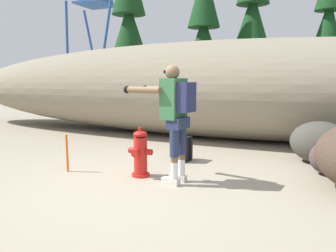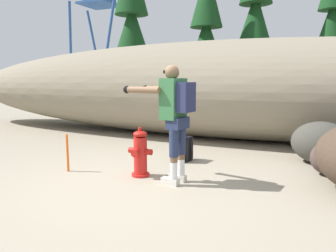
{
  "view_description": "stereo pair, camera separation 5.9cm",
  "coord_description": "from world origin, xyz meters",
  "px_view_note": "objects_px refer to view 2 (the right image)",
  "views": [
    {
      "loc": [
        2.02,
        -3.84,
        1.47
      ],
      "look_at": [
        0.09,
        0.69,
        0.75
      ],
      "focal_mm": 34.52,
      "sensor_mm": 36.0,
      "label": 1
    },
    {
      "loc": [
        2.08,
        -3.82,
        1.47
      ],
      "look_at": [
        0.09,
        0.69,
        0.75
      ],
      "focal_mm": 34.52,
      "sensor_mm": 36.0,
      "label": 2
    }
  ],
  "objects_px": {
    "boulder_small": "(331,158)",
    "spare_backpack": "(184,149)",
    "fire_hydrant": "(140,154)",
    "boulder_mid": "(321,143)",
    "survey_stake": "(68,153)",
    "utility_worker": "(173,110)"
  },
  "relations": [
    {
      "from": "boulder_small",
      "to": "spare_backpack",
      "type": "bearing_deg",
      "value": -177.21
    },
    {
      "from": "fire_hydrant",
      "to": "spare_backpack",
      "type": "relative_size",
      "value": 1.59
    },
    {
      "from": "boulder_mid",
      "to": "survey_stake",
      "type": "distance_m",
      "value": 4.29
    },
    {
      "from": "utility_worker",
      "to": "boulder_mid",
      "type": "bearing_deg",
      "value": -125.05
    },
    {
      "from": "boulder_mid",
      "to": "survey_stake",
      "type": "bearing_deg",
      "value": -150.01
    },
    {
      "from": "fire_hydrant",
      "to": "utility_worker",
      "type": "bearing_deg",
      "value": -8.82
    },
    {
      "from": "utility_worker",
      "to": "survey_stake",
      "type": "xyz_separation_m",
      "value": [
        -1.77,
        -0.15,
        -0.75
      ]
    },
    {
      "from": "spare_backpack",
      "to": "boulder_mid",
      "type": "xyz_separation_m",
      "value": [
        2.26,
        0.78,
        0.16
      ]
    },
    {
      "from": "fire_hydrant",
      "to": "utility_worker",
      "type": "height_order",
      "value": "utility_worker"
    },
    {
      "from": "fire_hydrant",
      "to": "spare_backpack",
      "type": "xyz_separation_m",
      "value": [
        0.27,
        1.12,
        -0.13
      ]
    },
    {
      "from": "utility_worker",
      "to": "boulder_mid",
      "type": "relative_size",
      "value": 1.64
    },
    {
      "from": "boulder_mid",
      "to": "fire_hydrant",
      "type": "bearing_deg",
      "value": -143.08
    },
    {
      "from": "spare_backpack",
      "to": "boulder_mid",
      "type": "distance_m",
      "value": 2.39
    },
    {
      "from": "utility_worker",
      "to": "boulder_mid",
      "type": "height_order",
      "value": "utility_worker"
    },
    {
      "from": "spare_backpack",
      "to": "fire_hydrant",
      "type": "bearing_deg",
      "value": 87.71
    },
    {
      "from": "spare_backpack",
      "to": "boulder_small",
      "type": "relative_size",
      "value": 0.72
    },
    {
      "from": "boulder_small",
      "to": "survey_stake",
      "type": "height_order",
      "value": "survey_stake"
    },
    {
      "from": "utility_worker",
      "to": "spare_backpack",
      "type": "xyz_separation_m",
      "value": [
        -0.31,
        1.21,
        -0.83
      ]
    },
    {
      "from": "survey_stake",
      "to": "utility_worker",
      "type": "bearing_deg",
      "value": 4.93
    },
    {
      "from": "boulder_small",
      "to": "survey_stake",
      "type": "relative_size",
      "value": 1.09
    },
    {
      "from": "utility_worker",
      "to": "boulder_small",
      "type": "relative_size",
      "value": 2.54
    },
    {
      "from": "utility_worker",
      "to": "survey_stake",
      "type": "relative_size",
      "value": 2.76
    }
  ]
}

